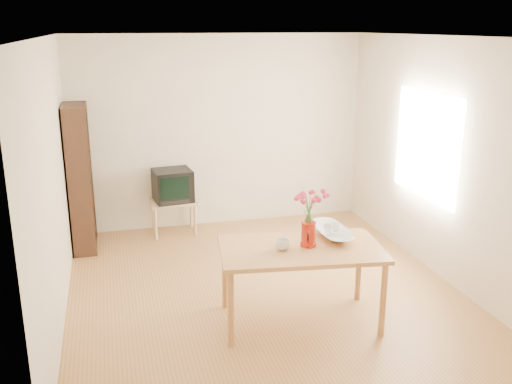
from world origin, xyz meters
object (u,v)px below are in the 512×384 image
object	(u,v)px
bowl	(332,215)
television	(173,185)
table	(301,255)
mug	(283,245)
pitcher	(308,235)

from	to	relation	value
bowl	television	bearing A→B (deg)	116.64
table	mug	world-z (taller)	mug
table	television	bearing A→B (deg)	115.08
table	television	size ratio (longest dim) A/B	2.98
pitcher	bowl	bearing A→B (deg)	53.10
table	television	world-z (taller)	television
television	table	bearing A→B (deg)	-78.83
table	mug	distance (m)	0.22
pitcher	television	world-z (taller)	pitcher
mug	bowl	size ratio (longest dim) A/B	0.28
mug	table	bearing A→B (deg)	172.37
mug	television	bearing A→B (deg)	-86.55
table	pitcher	size ratio (longest dim) A/B	6.84
pitcher	bowl	size ratio (longest dim) A/B	0.53
television	bowl	bearing A→B (deg)	-69.84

